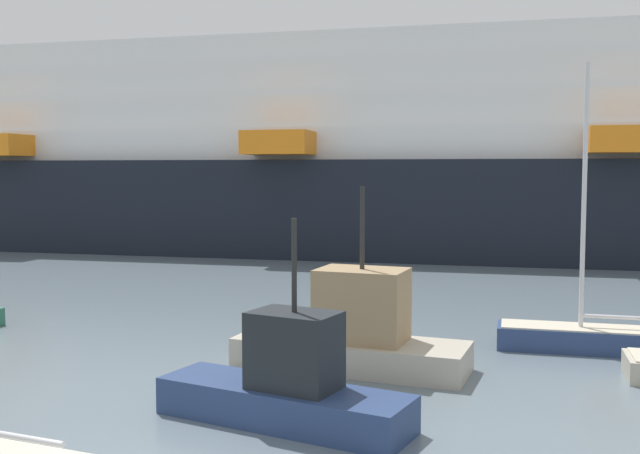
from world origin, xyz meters
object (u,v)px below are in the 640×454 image
(sailboat_3, at_px, (596,336))
(fishing_boat_1, at_px, (287,386))
(fishing_boat_2, at_px, (355,334))
(cruise_ship, at_px, (182,159))

(sailboat_3, relative_size, fishing_boat_1, 1.46)
(fishing_boat_2, bearing_deg, fishing_boat_1, -90.05)
(cruise_ship, bearing_deg, fishing_boat_2, -58.38)
(fishing_boat_2, distance_m, cruise_ship, 33.34)
(fishing_boat_1, bearing_deg, fishing_boat_2, 97.71)
(sailboat_3, relative_size, fishing_boat_2, 1.29)
(fishing_boat_1, xyz_separation_m, cruise_ship, (-15.13, 33.19, 4.96))
(fishing_boat_1, bearing_deg, sailboat_3, 63.76)
(fishing_boat_1, relative_size, fishing_boat_2, 0.89)
(sailboat_3, height_order, cruise_ship, cruise_ship)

